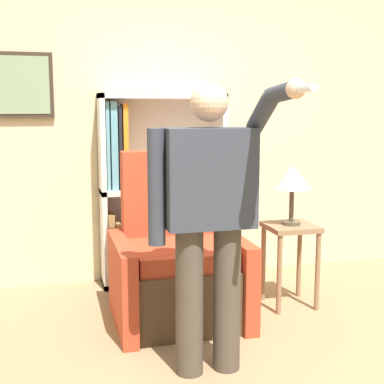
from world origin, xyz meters
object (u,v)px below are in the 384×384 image
Objects in this scene: armchair at (177,267)px; side_table at (290,243)px; bookcase at (150,192)px; table_lamp at (292,179)px; person_standing at (209,211)px.

side_table is at bearing 1.33° from armchair.
armchair is at bearing -178.67° from side_table.
table_lamp is (0.89, -0.79, 0.18)m from bookcase.
bookcase is at bearing 138.50° from side_table.
person_standing reaches higher than bookcase.
armchair is at bearing -178.67° from table_lamp.
side_table is 0.47m from table_lamp.
side_table is (0.89, -0.79, -0.29)m from bookcase.
armchair reaches higher than table_lamp.
person_standing is 1.27m from side_table.
side_table is (0.85, 0.02, 0.11)m from armchair.
armchair is (0.04, -0.81, -0.40)m from bookcase.
armchair is at bearing 89.51° from person_standing.
person_standing is at bearing -136.25° from side_table.
side_table is at bearing 43.75° from person_standing.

